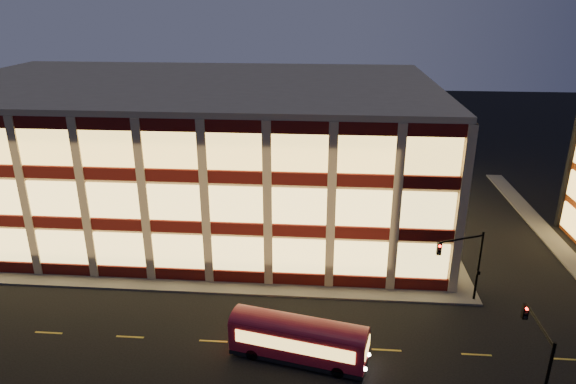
{
  "coord_description": "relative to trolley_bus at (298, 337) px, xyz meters",
  "views": [
    {
      "loc": [
        11.61,
        -35.29,
        22.55
      ],
      "look_at": [
        8.12,
        8.0,
        6.0
      ],
      "focal_mm": 32.0,
      "sensor_mm": 36.0,
      "label": 1
    }
  ],
  "objects": [
    {
      "name": "ground",
      "position": [
        -10.04,
        7.32,
        -1.69
      ],
      "size": [
        200.0,
        200.0,
        0.0
      ],
      "primitive_type": "plane",
      "color": "black",
      "rests_on": "ground"
    },
    {
      "name": "sidewalk_office_south",
      "position": [
        -13.04,
        8.32,
        -1.62
      ],
      "size": [
        54.0,
        2.0,
        0.15
      ],
      "primitive_type": "cube",
      "color": "#514F4C",
      "rests_on": "ground"
    },
    {
      "name": "sidewalk_office_east",
      "position": [
        12.96,
        24.32,
        -1.62
      ],
      "size": [
        2.0,
        30.0,
        0.15
      ],
      "primitive_type": "cube",
      "color": "#514F4C",
      "rests_on": "ground"
    },
    {
      "name": "sidewalk_tower_west",
      "position": [
        23.96,
        24.32,
        -1.62
      ],
      "size": [
        2.0,
        30.0,
        0.15
      ],
      "primitive_type": "cube",
      "color": "#514F4C",
      "rests_on": "ground"
    },
    {
      "name": "office_building",
      "position": [
        -12.95,
        24.24,
        5.56
      ],
      "size": [
        50.45,
        30.45,
        14.5
      ],
      "color": "tan",
      "rests_on": "ground"
    },
    {
      "name": "traffic_signal_far",
      "position": [
        12.17,
        7.56,
        2.42
      ],
      "size": [
        3.79,
        1.87,
        6.0
      ],
      "color": "black",
      "rests_on": "ground"
    },
    {
      "name": "traffic_signal_near",
      "position": [
        13.46,
        -3.71,
        2.44
      ],
      "size": [
        0.32,
        4.45,
        6.0
      ],
      "color": "black",
      "rests_on": "ground"
    },
    {
      "name": "trolley_bus",
      "position": [
        0.0,
        0.0,
        0.0
      ],
      "size": [
        9.29,
        4.15,
        3.05
      ],
      "rotation": [
        0.0,
        0.0,
        -0.22
      ],
      "color": "maroon",
      "rests_on": "ground"
    }
  ]
}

